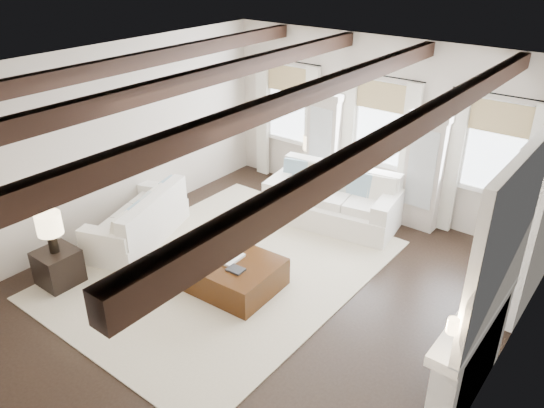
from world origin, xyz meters
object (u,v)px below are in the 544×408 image
Objects in this scene: sofa_left at (140,222)px; ottoman at (222,269)px; sofa_back at (333,201)px; side_table_back at (310,174)px; side_table_front at (58,267)px.

ottoman is at bearing -2.29° from sofa_left.
sofa_back reaches higher than sofa_left.
sofa_left reaches higher than side_table_back.
sofa_back is 3.43m from sofa_left.
side_table_back is at bearing 139.57° from sofa_back.
sofa_left is 1.95m from ottoman.
sofa_back is at bearing 81.55° from ottoman.
side_table_front is 5.31m from side_table_back.
ottoman is 2.44m from side_table_front.
ottoman is (1.94, -0.08, -0.12)m from sofa_left.
sofa_back is 4.52× the size of side_table_back.
side_table_back is at bearing 79.14° from side_table_front.
side_table_back is (-1.19, 1.02, -0.13)m from sofa_back.
ottoman is 3.18× the size of side_table_back.
sofa_left is 4.06× the size of side_table_back.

